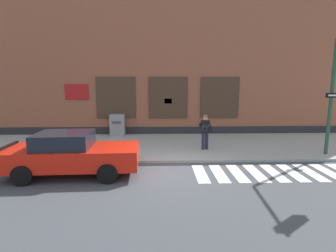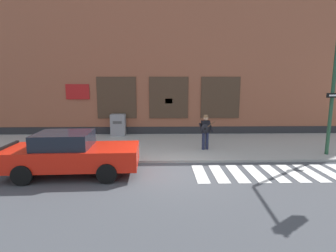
{
  "view_description": "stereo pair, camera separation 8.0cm",
  "coord_description": "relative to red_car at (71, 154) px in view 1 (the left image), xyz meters",
  "views": [
    {
      "loc": [
        -0.49,
        -9.15,
        3.24
      ],
      "look_at": [
        -0.17,
        1.42,
        1.48
      ],
      "focal_mm": 28.0,
      "sensor_mm": 36.0,
      "label": 1
    },
    {
      "loc": [
        -0.41,
        -9.15,
        3.24
      ],
      "look_at": [
        -0.17,
        1.42,
        1.48
      ],
      "focal_mm": 28.0,
      "sensor_mm": 36.0,
      "label": 2
    }
  ],
  "objects": [
    {
      "name": "red_car",
      "position": [
        0.0,
        0.0,
        0.0
      ],
      "size": [
        4.67,
        2.11,
        1.53
      ],
      "color": "red",
      "rests_on": "ground"
    },
    {
      "name": "utility_box",
      "position": [
        0.6,
        6.48,
        -0.02
      ],
      "size": [
        0.85,
        0.65,
        1.28
      ],
      "color": "gray",
      "rests_on": "sidewalk"
    },
    {
      "name": "building_backdrop",
      "position": [
        3.63,
        8.93,
        3.92
      ],
      "size": [
        28.0,
        4.06,
        9.39
      ],
      "color": "#99563D",
      "rests_on": "ground"
    },
    {
      "name": "busker",
      "position": [
        5.25,
        3.03,
        0.27
      ],
      "size": [
        0.74,
        0.57,
        1.64
      ],
      "color": "#1E233D",
      "rests_on": "sidewalk"
    },
    {
      "name": "ground_plane",
      "position": [
        3.63,
        0.15,
        -0.77
      ],
      "size": [
        160.0,
        160.0,
        0.0
      ],
      "primitive_type": "plane",
      "color": "#424449"
    },
    {
      "name": "crosswalk",
      "position": [
        7.27,
        -0.03,
        -0.76
      ],
      "size": [
        5.78,
        1.9,
        0.01
      ],
      "color": "silver",
      "rests_on": "ground"
    },
    {
      "name": "sidewalk",
      "position": [
        3.63,
        4.1,
        -0.72
      ],
      "size": [
        28.0,
        5.66,
        0.11
      ],
      "color": "#9E9E99",
      "rests_on": "ground"
    }
  ]
}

